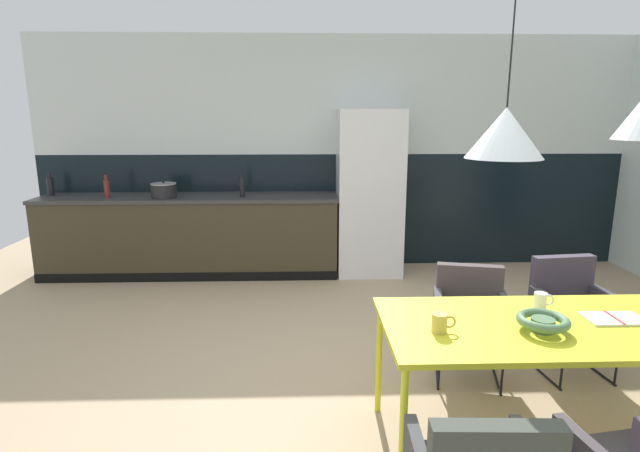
% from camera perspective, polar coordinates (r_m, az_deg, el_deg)
% --- Properties ---
extents(ground_plane, '(9.10, 9.10, 0.00)m').
position_cam_1_polar(ground_plane, '(3.47, 5.63, -18.71)').
color(ground_plane, tan).
extents(back_wall_splashback_dark, '(7.00, 0.12, 1.34)m').
position_cam_1_polar(back_wall_splashback_dark, '(6.08, 2.09, 1.88)').
color(back_wall_splashback_dark, black).
rests_on(back_wall_splashback_dark, ground).
extents(back_wall_panel_upper, '(7.00, 0.12, 1.34)m').
position_cam_1_polar(back_wall_panel_upper, '(5.98, 2.19, 14.59)').
color(back_wall_panel_upper, silver).
rests_on(back_wall_panel_upper, back_wall_splashback_dark).
extents(kitchen_counter, '(3.32, 0.63, 0.90)m').
position_cam_1_polar(kitchen_counter, '(5.90, -14.40, -1.01)').
color(kitchen_counter, '#3B3422').
rests_on(kitchen_counter, ground).
extents(refrigerator_column, '(0.72, 0.60, 1.85)m').
position_cam_1_polar(refrigerator_column, '(5.72, 5.61, 3.75)').
color(refrigerator_column, silver).
rests_on(refrigerator_column, ground).
extents(dining_table, '(1.80, 0.83, 0.73)m').
position_cam_1_polar(dining_table, '(2.96, 25.02, -10.75)').
color(dining_table, yellow).
rests_on(dining_table, ground).
extents(armchair_head_of_table, '(0.57, 0.56, 0.76)m').
position_cam_1_polar(armchair_head_of_table, '(3.66, 16.64, -8.71)').
color(armchair_head_of_table, '#3C393F').
rests_on(armchair_head_of_table, ground).
extents(armchair_by_stool, '(0.53, 0.52, 0.81)m').
position_cam_1_polar(armchair_by_stool, '(3.97, 26.55, -7.54)').
color(armchair_by_stool, '#3C393F').
rests_on(armchair_by_stool, ground).
extents(fruit_bowl, '(0.26, 0.26, 0.08)m').
position_cam_1_polar(fruit_bowl, '(2.81, 23.97, -9.87)').
color(fruit_bowl, '#4C704C').
rests_on(fruit_bowl, dining_table).
extents(open_book, '(0.30, 0.18, 0.02)m').
position_cam_1_polar(open_book, '(3.14, 30.38, -9.05)').
color(open_book, white).
rests_on(open_book, dining_table).
extents(mug_dark_espresso, '(0.12, 0.08, 0.10)m').
position_cam_1_polar(mug_dark_espresso, '(2.63, 13.49, -10.64)').
color(mug_dark_espresso, gold).
rests_on(mug_dark_espresso, dining_table).
extents(mug_white_ceramic, '(0.12, 0.07, 0.10)m').
position_cam_1_polar(mug_white_ceramic, '(3.10, 23.78, -7.79)').
color(mug_white_ceramic, white).
rests_on(mug_white_ceramic, dining_table).
extents(cooking_pot, '(0.27, 0.27, 0.19)m').
position_cam_1_polar(cooking_pot, '(5.74, -17.30, 3.87)').
color(cooking_pot, black).
rests_on(cooking_pot, kitchen_counter).
extents(bottle_vinegar_dark, '(0.06, 0.06, 0.28)m').
position_cam_1_polar(bottle_vinegar_dark, '(5.61, -8.81, 4.43)').
color(bottle_vinegar_dark, black).
rests_on(bottle_vinegar_dark, kitchen_counter).
extents(bottle_wine_green, '(0.06, 0.06, 0.25)m').
position_cam_1_polar(bottle_wine_green, '(5.94, -23.03, 3.94)').
color(bottle_wine_green, maroon).
rests_on(bottle_wine_green, kitchen_counter).
extents(bottle_spice_small, '(0.07, 0.07, 0.26)m').
position_cam_1_polar(bottle_spice_small, '(6.41, -28.25, 4.00)').
color(bottle_spice_small, black).
rests_on(bottle_spice_small, kitchen_counter).
extents(pendant_lamp_over_table_near, '(0.36, 0.36, 1.04)m').
position_cam_1_polar(pendant_lamp_over_table_near, '(2.55, 20.25, 9.87)').
color(pendant_lamp_over_table_near, black).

